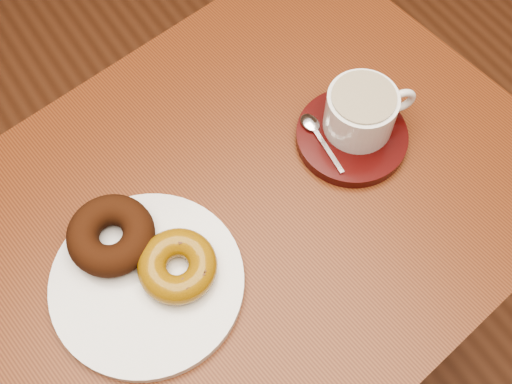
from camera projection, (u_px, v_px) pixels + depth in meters
ground at (259, 383)px, 1.55m from camera, size 6.00×6.00×0.00m
cafe_table at (245, 242)px, 1.00m from camera, size 0.92×0.74×0.80m
donut_plate at (147, 282)px, 0.82m from camera, size 0.29×0.29×0.02m
donut_cinnamon at (111, 235)px, 0.82m from camera, size 0.15×0.15×0.04m
donut_caramel at (177, 266)px, 0.81m from camera, size 0.12×0.12×0.04m
saucer at (352, 137)px, 0.92m from camera, size 0.22×0.22×0.02m
coffee_cup at (362, 111)px, 0.89m from camera, size 0.13×0.10×0.07m
teaspoon at (313, 128)px, 0.92m from camera, size 0.03×0.11×0.01m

